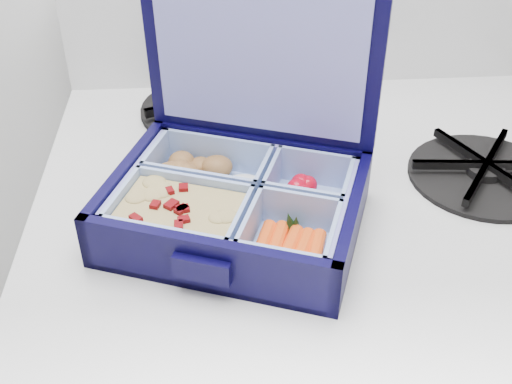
{
  "coord_description": "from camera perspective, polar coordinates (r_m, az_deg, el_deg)",
  "views": [
    {
      "loc": [
        -0.2,
        1.13,
        1.32
      ],
      "look_at": [
        -0.17,
        1.62,
        0.95
      ],
      "focal_mm": 45.0,
      "sensor_mm": 36.0,
      "label": 1
    }
  ],
  "objects": [
    {
      "name": "fork",
      "position": [
        0.76,
        -1.57,
        4.75
      ],
      "size": [
        0.06,
        0.18,
        0.01
      ],
      "primitive_type": null,
      "rotation": [
        0.0,
        0.0,
        -0.18
      ],
      "color": "#B4B4B4",
      "rests_on": "stove"
    },
    {
      "name": "burner_grate",
      "position": [
        0.73,
        19.73,
        1.98
      ],
      "size": [
        0.18,
        0.18,
        0.02
      ],
      "primitive_type": "cylinder",
      "rotation": [
        0.0,
        0.0,
        -0.09
      ],
      "color": "black",
      "rests_on": "stove"
    },
    {
      "name": "bento_box",
      "position": [
        0.61,
        -1.83,
        -1.22
      ],
      "size": [
        0.28,
        0.25,
        0.06
      ],
      "primitive_type": null,
      "rotation": [
        0.0,
        0.0,
        -0.35
      ],
      "color": "black",
      "rests_on": "stove"
    },
    {
      "name": "burner_grate_rear",
      "position": [
        0.82,
        -4.12,
        7.81
      ],
      "size": [
        0.23,
        0.23,
        0.02
      ],
      "primitive_type": "cylinder",
      "rotation": [
        0.0,
        0.0,
        0.41
      ],
      "color": "black",
      "rests_on": "stove"
    }
  ]
}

